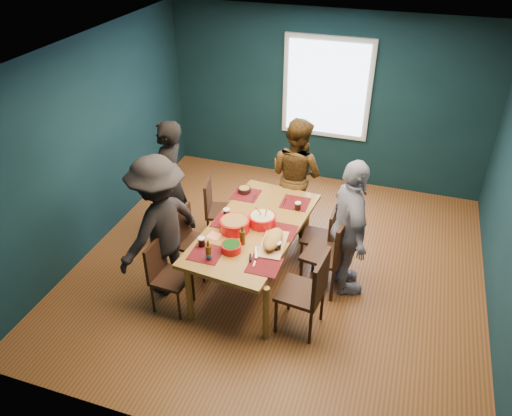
# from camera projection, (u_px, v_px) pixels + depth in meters

# --- Properties ---
(room) EXTENTS (5.01, 5.01, 2.71)m
(room) POSITION_uv_depth(u_px,v_px,m) (288.00, 163.00, 5.89)
(room) COLOR brown
(room) RESTS_ON ground
(dining_table) EXTENTS (1.19, 2.09, 0.76)m
(dining_table) POSITION_uv_depth(u_px,v_px,m) (254.00, 231.00, 5.88)
(dining_table) COLOR olive
(dining_table) RESTS_ON floor
(chair_left_far) EXTENTS (0.50, 0.50, 0.91)m
(chair_left_far) POSITION_uv_depth(u_px,v_px,m) (216.00, 206.00, 6.66)
(chair_left_far) COLOR black
(chair_left_far) RESTS_ON floor
(chair_left_mid) EXTENTS (0.43, 0.43, 0.88)m
(chair_left_mid) POSITION_uv_depth(u_px,v_px,m) (190.00, 236.00, 6.10)
(chair_left_mid) COLOR black
(chair_left_mid) RESTS_ON floor
(chair_left_near) EXTENTS (0.41, 0.41, 0.87)m
(chair_left_near) POSITION_uv_depth(u_px,v_px,m) (164.00, 270.00, 5.57)
(chair_left_near) COLOR black
(chair_left_near) RESTS_ON floor
(chair_right_far) EXTENTS (0.39, 0.39, 0.84)m
(chair_right_far) POSITION_uv_depth(u_px,v_px,m) (325.00, 233.00, 6.20)
(chair_right_far) COLOR black
(chair_right_far) RESTS_ON floor
(chair_right_mid) EXTENTS (0.53, 0.53, 1.01)m
(chair_right_mid) POSITION_uv_depth(u_px,v_px,m) (333.00, 250.00, 5.75)
(chair_right_mid) COLOR black
(chair_right_mid) RESTS_ON floor
(chair_right_near) EXTENTS (0.50, 0.50, 1.01)m
(chair_right_near) POSITION_uv_depth(u_px,v_px,m) (310.00, 288.00, 5.20)
(chair_right_near) COLOR black
(chair_right_near) RESTS_ON floor
(person_far_left) EXTENTS (0.46, 0.66, 1.74)m
(person_far_left) POSITION_uv_depth(u_px,v_px,m) (170.00, 184.00, 6.47)
(person_far_left) COLOR black
(person_far_left) RESTS_ON floor
(person_back) EXTENTS (0.98, 0.89, 1.64)m
(person_back) POSITION_uv_depth(u_px,v_px,m) (296.00, 175.00, 6.77)
(person_back) COLOR black
(person_back) RESTS_ON floor
(person_right) EXTENTS (0.79, 1.09, 1.71)m
(person_right) POSITION_uv_depth(u_px,v_px,m) (350.00, 229.00, 5.63)
(person_right) COLOR white
(person_right) RESTS_ON floor
(person_near_left) EXTENTS (0.99, 1.28, 1.75)m
(person_near_left) POSITION_uv_depth(u_px,v_px,m) (160.00, 227.00, 5.63)
(person_near_left) COLOR black
(person_near_left) RESTS_ON floor
(bowl_salad) EXTENTS (0.34, 0.34, 0.14)m
(bowl_salad) POSITION_uv_depth(u_px,v_px,m) (235.00, 225.00, 5.74)
(bowl_salad) COLOR red
(bowl_salad) RESTS_ON dining_table
(bowl_dumpling) EXTENTS (0.32, 0.32, 0.30)m
(bowl_dumpling) POSITION_uv_depth(u_px,v_px,m) (262.00, 220.00, 5.84)
(bowl_dumpling) COLOR red
(bowl_dumpling) RESTS_ON dining_table
(bowl_herbs) EXTENTS (0.22, 0.22, 0.10)m
(bowl_herbs) POSITION_uv_depth(u_px,v_px,m) (231.00, 247.00, 5.43)
(bowl_herbs) COLOR red
(bowl_herbs) RESTS_ON dining_table
(cutting_board) EXTENTS (0.33, 0.66, 0.15)m
(cutting_board) POSITION_uv_depth(u_px,v_px,m) (273.00, 240.00, 5.50)
(cutting_board) COLOR tan
(cutting_board) RESTS_ON dining_table
(small_bowl) EXTENTS (0.17, 0.17, 0.07)m
(small_bowl) POSITION_uv_depth(u_px,v_px,m) (244.00, 190.00, 6.48)
(small_bowl) COLOR black
(small_bowl) RESTS_ON dining_table
(beer_bottle_a) EXTENTS (0.07, 0.07, 0.25)m
(beer_bottle_a) POSITION_uv_depth(u_px,v_px,m) (209.00, 253.00, 5.28)
(beer_bottle_a) COLOR #4A2C0D
(beer_bottle_a) RESTS_ON dining_table
(beer_bottle_b) EXTENTS (0.06, 0.06, 0.24)m
(beer_bottle_b) POSITION_uv_depth(u_px,v_px,m) (242.00, 237.00, 5.51)
(beer_bottle_b) COLOR #4A2C0D
(beer_bottle_b) RESTS_ON dining_table
(cola_glass_a) EXTENTS (0.08, 0.08, 0.11)m
(cola_glass_a) POSITION_uv_depth(u_px,v_px,m) (202.00, 242.00, 5.49)
(cola_glass_a) COLOR black
(cola_glass_a) RESTS_ON dining_table
(cola_glass_b) EXTENTS (0.08, 0.08, 0.11)m
(cola_glass_b) POSITION_uv_depth(u_px,v_px,m) (278.00, 246.00, 5.43)
(cola_glass_b) COLOR black
(cola_glass_b) RESTS_ON dining_table
(cola_glass_c) EXTENTS (0.07, 0.07, 0.10)m
(cola_glass_c) POSITION_uv_depth(u_px,v_px,m) (298.00, 206.00, 6.12)
(cola_glass_c) COLOR black
(cola_glass_c) RESTS_ON dining_table
(cola_glass_d) EXTENTS (0.08, 0.08, 0.12)m
(cola_glass_d) POSITION_uv_depth(u_px,v_px,m) (227.00, 213.00, 5.98)
(cola_glass_d) COLOR black
(cola_glass_d) RESTS_ON dining_table
(napkin_a) EXTENTS (0.18, 0.18, 0.00)m
(napkin_a) POSITION_uv_depth(u_px,v_px,m) (281.00, 230.00, 5.78)
(napkin_a) COLOR #FF916B
(napkin_a) RESTS_ON dining_table
(napkin_b) EXTENTS (0.17, 0.17, 0.00)m
(napkin_b) POSITION_uv_depth(u_px,v_px,m) (214.00, 236.00, 5.69)
(napkin_b) COLOR #FF916B
(napkin_b) RESTS_ON dining_table
(napkin_c) EXTENTS (0.19, 0.19, 0.00)m
(napkin_c) POSITION_uv_depth(u_px,v_px,m) (264.00, 265.00, 5.24)
(napkin_c) COLOR #FF916B
(napkin_c) RESTS_ON dining_table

